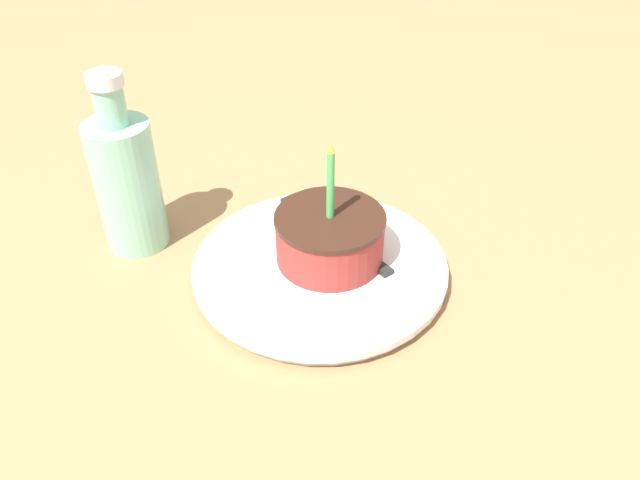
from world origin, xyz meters
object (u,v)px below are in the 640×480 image
(plate, at_px, (320,267))
(bottle, at_px, (127,180))
(cake_slice, at_px, (330,237))
(fork, at_px, (329,227))

(plate, xyz_separation_m, bottle, (0.08, -0.19, 0.07))
(cake_slice, distance_m, fork, 0.05)
(plate, distance_m, bottle, 0.21)
(cake_slice, relative_size, fork, 0.74)
(plate, distance_m, cake_slice, 0.04)
(plate, height_order, bottle, bottle)
(plate, xyz_separation_m, cake_slice, (-0.01, 0.01, 0.03))
(cake_slice, xyz_separation_m, fork, (-0.04, -0.03, -0.02))
(cake_slice, xyz_separation_m, bottle, (0.09, -0.19, 0.03))
(plate, xyz_separation_m, fork, (-0.05, -0.02, 0.01))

